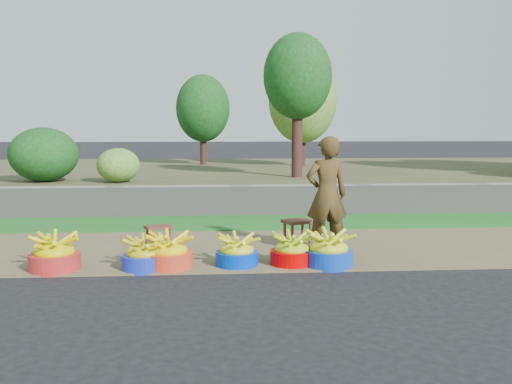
{
  "coord_description": "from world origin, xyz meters",
  "views": [
    {
      "loc": [
        -0.46,
        -6.06,
        1.58
      ],
      "look_at": [
        0.08,
        1.3,
        0.75
      ],
      "focal_mm": 40.0,
      "sensor_mm": 36.0,
      "label": 1
    }
  ],
  "objects": [
    {
      "name": "basin_e",
      "position": [
        0.42,
        0.33,
        0.17
      ],
      "size": [
        0.5,
        0.5,
        0.38
      ],
      "color": "#C90000",
      "rests_on": "ground"
    },
    {
      "name": "basin_d",
      "position": [
        -0.21,
        0.33,
        0.16
      ],
      "size": [
        0.49,
        0.49,
        0.37
      ],
      "color": "#0030C6",
      "rests_on": "ground"
    },
    {
      "name": "vegetation",
      "position": [
        1.22,
        7.99,
        2.58
      ],
      "size": [
        35.11,
        7.99,
        4.27
      ],
      "color": "black",
      "rests_on": "earth_bank"
    },
    {
      "name": "ground_plane",
      "position": [
        0.0,
        0.0,
        0.0
      ],
      "size": [
        120.0,
        120.0,
        0.0
      ],
      "primitive_type": "plane",
      "color": "black",
      "rests_on": "ground"
    },
    {
      "name": "basin_a",
      "position": [
        -2.24,
        0.27,
        0.19
      ],
      "size": [
        0.56,
        0.56,
        0.42
      ],
      "color": "red",
      "rests_on": "ground"
    },
    {
      "name": "dirt_shoulder",
      "position": [
        0.0,
        1.25,
        0.01
      ],
      "size": [
        80.0,
        2.5,
        0.02
      ],
      "primitive_type": "cube",
      "color": "brown",
      "rests_on": "ground"
    },
    {
      "name": "retaining_wall",
      "position": [
        0.0,
        4.1,
        0.28
      ],
      "size": [
        80.0,
        0.35,
        0.55
      ],
      "primitive_type": "cube",
      "color": "gray",
      "rests_on": "ground"
    },
    {
      "name": "vendor_woman",
      "position": [
        0.94,
        0.91,
        0.75
      ],
      "size": [
        0.57,
        0.4,
        1.46
      ],
      "primitive_type": "imported",
      "rotation": [
        0.0,
        0.0,
        3.25
      ],
      "color": "black",
      "rests_on": "dirt_shoulder"
    },
    {
      "name": "basin_f",
      "position": [
        0.84,
        0.24,
        0.18
      ],
      "size": [
        0.55,
        0.55,
        0.41
      ],
      "color": "#0D38BE",
      "rests_on": "ground"
    },
    {
      "name": "stool_left",
      "position": [
        -1.2,
        1.34,
        0.25
      ],
      "size": [
        0.4,
        0.35,
        0.29
      ],
      "rotation": [
        0.0,
        0.0,
        0.35
      ],
      "color": "#4E2B1E",
      "rests_on": "dirt_shoulder"
    },
    {
      "name": "grass_verge",
      "position": [
        0.0,
        3.25,
        0.02
      ],
      "size": [
        80.0,
        1.5,
        0.04
      ],
      "primitive_type": "cube",
      "color": "#1F651F",
      "rests_on": "ground"
    },
    {
      "name": "stool_right",
      "position": [
        0.66,
        1.48,
        0.28
      ],
      "size": [
        0.45,
        0.41,
        0.33
      ],
      "rotation": [
        0.0,
        0.0,
        0.41
      ],
      "color": "#4E2B1E",
      "rests_on": "dirt_shoulder"
    },
    {
      "name": "basin_c",
      "position": [
        -0.99,
        0.27,
        0.18
      ],
      "size": [
        0.55,
        0.55,
        0.41
      ],
      "color": "red",
      "rests_on": "ground"
    },
    {
      "name": "earth_bank",
      "position": [
        0.0,
        9.0,
        0.25
      ],
      "size": [
        80.0,
        10.0,
        0.5
      ],
      "primitive_type": "cube",
      "color": "#464629",
      "rests_on": "ground"
    },
    {
      "name": "basin_b",
      "position": [
        -1.25,
        0.24,
        0.17
      ],
      "size": [
        0.5,
        0.5,
        0.37
      ],
      "color": "#182DBE",
      "rests_on": "ground"
    }
  ]
}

